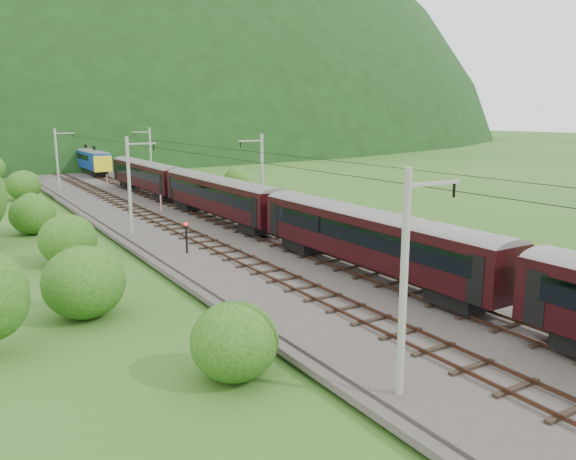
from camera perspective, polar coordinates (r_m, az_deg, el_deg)
ground at (r=25.47m, az=21.70°, el=-12.32°), size 600.00×600.00×0.00m
railbed at (r=31.86m, az=7.12°, el=-6.46°), size 14.00×220.00×0.30m
track_left at (r=30.40m, az=3.58°, el=-6.84°), size 2.40×220.00×0.27m
track_right at (r=33.29m, az=10.37°, el=-5.36°), size 2.40×220.00×0.27m
catenary_left at (r=47.62m, az=-15.74°, el=4.55°), size 2.54×192.28×8.00m
catenary_right at (r=52.32m, az=-2.73°, el=5.57°), size 2.54×192.28×8.00m
overhead_wires at (r=30.44m, az=7.45°, el=6.08°), size 4.83×198.00×0.03m
train at (r=42.40m, az=-0.79°, el=2.52°), size 2.75×132.63×4.76m
hazard_post_near at (r=59.20m, az=-12.78°, el=2.71°), size 0.18×0.18×1.66m
hazard_post_far at (r=82.73m, az=-17.91°, el=4.88°), size 0.18×0.18×1.64m
signal at (r=40.56m, az=-10.28°, el=-0.50°), size 0.25×0.25×2.23m
vegetation_left at (r=33.09m, az=-21.97°, el=-2.73°), size 12.80×146.75×6.72m
vegetation_right at (r=46.67m, az=10.81°, el=0.71°), size 7.38×93.70×2.92m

